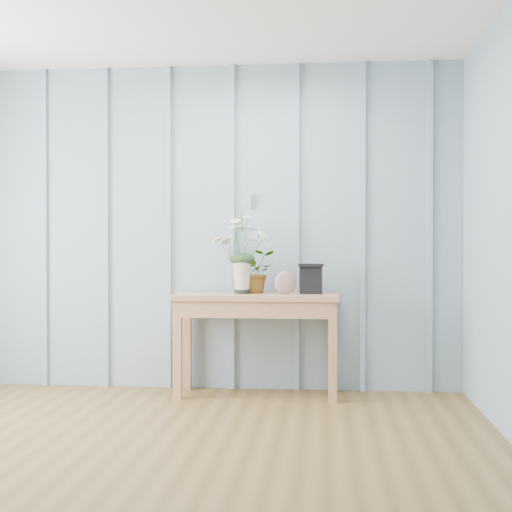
# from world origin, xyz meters

# --- Properties ---
(ground) EXTENTS (4.50, 4.50, 0.00)m
(ground) POSITION_xyz_m (0.00, 0.00, 0.00)
(ground) COLOR brown
(ground) RESTS_ON ground
(room_shell) EXTENTS (4.00, 4.50, 2.50)m
(room_shell) POSITION_xyz_m (0.00, 0.92, 1.99)
(room_shell) COLOR #8EA4B2
(room_shell) RESTS_ON ground
(sideboard) EXTENTS (1.20, 0.45, 0.75)m
(sideboard) POSITION_xyz_m (0.47, 1.99, 0.64)
(sideboard) COLOR #AE784F
(sideboard) RESTS_ON ground
(daisy_vase) EXTENTS (0.47, 0.35, 0.66)m
(daisy_vase) POSITION_xyz_m (0.36, 2.00, 1.16)
(daisy_vase) COLOR black
(daisy_vase) RESTS_ON sideboard
(spider_plant) EXTENTS (0.36, 0.33, 0.32)m
(spider_plant) POSITION_xyz_m (0.45, 2.10, 0.91)
(spider_plant) COLOR #1C3819
(spider_plant) RESTS_ON sideboard
(felt_disc_vessel) EXTENTS (0.17, 0.12, 0.17)m
(felt_disc_vessel) POSITION_xyz_m (0.68, 1.97, 0.84)
(felt_disc_vessel) COLOR brown
(felt_disc_vessel) RESTS_ON sideboard
(carved_box) EXTENTS (0.19, 0.15, 0.22)m
(carved_box) POSITION_xyz_m (0.86, 2.04, 0.86)
(carved_box) COLOR black
(carved_box) RESTS_ON sideboard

